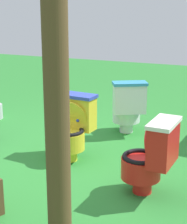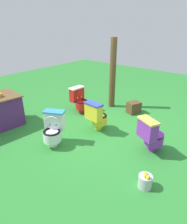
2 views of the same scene
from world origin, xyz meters
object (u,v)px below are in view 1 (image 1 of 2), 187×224
(wooden_post, at_px, (57,110))
(toilet_red, at_px, (151,156))
(toilet_white, at_px, (128,107))
(toilet_yellow, at_px, (72,127))

(wooden_post, bearing_deg, toilet_red, 154.48)
(toilet_white, distance_m, wooden_post, 2.59)
(toilet_red, bearing_deg, wooden_post, 158.06)
(toilet_yellow, xyz_separation_m, wooden_post, (1.45, 0.58, 0.64))
(toilet_white, bearing_deg, toilet_yellow, -134.79)
(wooden_post, bearing_deg, toilet_yellow, -158.22)
(toilet_yellow, bearing_deg, toilet_red, 159.68)
(toilet_yellow, bearing_deg, wooden_post, 117.57)
(toilet_yellow, xyz_separation_m, toilet_red, (0.51, 1.03, 0.00))
(toilet_red, height_order, toilet_white, same)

